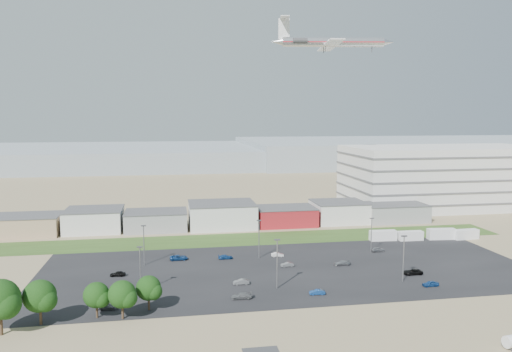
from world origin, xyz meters
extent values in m
plane|color=#94805E|center=(0.00, 0.00, 0.00)|extent=(700.00, 700.00, 0.00)
cube|color=black|center=(5.00, 20.00, 0.01)|extent=(120.00, 50.00, 0.01)
cube|color=#324B1C|center=(0.00, 52.00, 0.01)|extent=(160.00, 16.00, 0.02)
cube|color=silver|center=(90.00, 95.00, 12.50)|extent=(80.00, 40.00, 25.00)
imported|color=black|center=(33.23, 11.07, 0.64)|extent=(4.63, 2.18, 1.28)
imported|color=navy|center=(33.11, 2.64, 0.61)|extent=(3.61, 1.46, 1.23)
imported|color=#595B5E|center=(-9.11, 2.26, 0.63)|extent=(4.42, 1.97, 1.26)
imported|color=#595B5E|center=(-7.91, 11.06, 0.59)|extent=(3.62, 1.35, 1.18)
imported|color=black|center=(-35.70, 21.69, 0.61)|extent=(3.65, 1.65, 1.22)
imported|color=navy|center=(-9.13, 31.66, 0.56)|extent=(3.89, 1.68, 1.11)
imported|color=#595B5E|center=(5.33, 22.26, 0.55)|extent=(3.38, 1.32, 1.10)
imported|color=#A5A5AA|center=(33.24, 31.48, 0.65)|extent=(3.88, 1.76, 1.29)
imported|color=navy|center=(-21.29, 32.81, 0.65)|extent=(4.74, 2.23, 1.31)
imported|color=#595B5E|center=(-35.62, 1.07, 0.56)|extent=(4.07, 2.09, 1.13)
imported|color=silver|center=(4.86, 31.51, 0.55)|extent=(3.45, 1.48, 1.11)
imported|color=#A5A5AA|center=(19.16, 21.01, 0.59)|extent=(4.07, 1.67, 1.18)
imported|color=navy|center=(6.95, 1.96, 0.55)|extent=(3.40, 1.42, 1.09)
camera|label=1|loc=(-23.02, -95.64, 37.16)|focal=35.00mm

